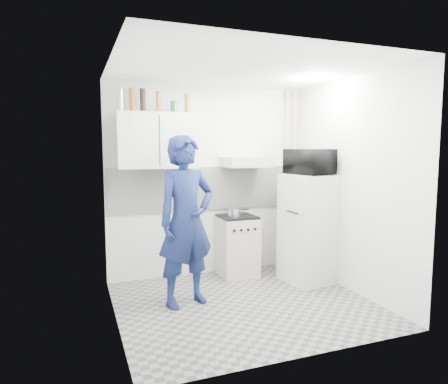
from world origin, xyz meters
name	(u,v)px	position (x,y,z in m)	size (l,w,h in m)	color
floor	(244,304)	(0.00, 0.00, 0.00)	(2.80, 2.80, 0.00)	slate
ceiling	(246,68)	(0.00, 0.00, 2.60)	(2.80, 2.80, 0.00)	white
wall_back	(209,181)	(0.00, 1.25, 1.30)	(2.80, 2.80, 0.00)	silver
wall_left	(114,195)	(-1.40, 0.00, 1.30)	(2.60, 2.60, 0.00)	silver
wall_right	(350,186)	(1.40, 0.00, 1.30)	(2.60, 2.60, 0.00)	silver
person	(186,221)	(-0.60, 0.24, 0.95)	(0.69, 0.45, 1.90)	#121D46
stove	(237,246)	(0.33, 1.00, 0.40)	(0.50, 0.50, 0.80)	#BBB1A1
fridge	(308,228)	(1.10, 0.43, 0.71)	(0.59, 0.59, 1.42)	silver
stove_top	(237,217)	(0.33, 1.00, 0.82)	(0.48, 0.48, 0.03)	black
saucepan	(234,212)	(0.28, 0.98, 0.89)	(0.18, 0.18, 0.10)	silver
microwave	(310,162)	(1.10, 0.43, 1.58)	(0.40, 0.59, 0.33)	black
bottle_a	(121,100)	(-1.18, 1.07, 2.34)	(0.06, 0.06, 0.27)	silver
bottle_b	(132,100)	(-1.05, 1.07, 2.34)	(0.07, 0.07, 0.29)	brown
bottle_c	(143,100)	(-0.92, 1.07, 2.34)	(0.07, 0.07, 0.29)	black
bottle_d	(158,102)	(-0.72, 1.07, 2.33)	(0.06, 0.06, 0.27)	brown
canister_b	(174,107)	(-0.52, 1.07, 2.28)	(0.08, 0.08, 0.16)	#144C1E
bottle_e	(187,103)	(-0.35, 1.07, 2.33)	(0.07, 0.07, 0.26)	brown
upper_cabinet	(157,141)	(-0.75, 1.07, 1.85)	(1.00, 0.35, 0.70)	silver
range_hood	(246,162)	(0.45, 1.00, 1.57)	(0.60, 0.50, 0.14)	#BBB1A1
backsplash	(209,188)	(0.00, 1.24, 1.20)	(2.74, 0.03, 0.60)	white
pipe_a	(293,179)	(1.30, 1.17, 1.30)	(0.05, 0.05, 2.60)	#BBB1A1
pipe_b	(286,179)	(1.18, 1.17, 1.30)	(0.04, 0.04, 2.60)	#BBB1A1
ceiling_spot_fixture	(315,80)	(1.00, 0.20, 2.57)	(0.10, 0.10, 0.02)	white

